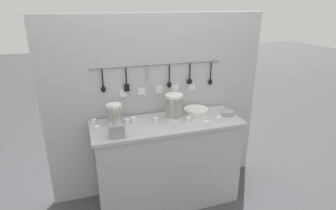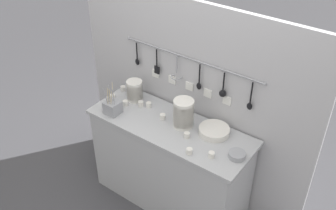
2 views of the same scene
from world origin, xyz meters
name	(u,v)px [view 1 (image 1 of 2)]	position (x,y,z in m)	size (l,w,h in m)	color
ground_plane	(167,198)	(0.00, 0.00, 0.00)	(20.00, 20.00, 0.00)	#424247
counter	(167,162)	(0.00, 0.00, 0.43)	(1.39, 0.52, 0.86)	#ADAFB5
back_wall	(158,106)	(0.00, 0.29, 0.91)	(2.19, 0.11, 1.81)	#B2B2B7
bowl_stack_short_front	(174,107)	(0.09, 0.06, 0.98)	(0.16, 0.16, 0.24)	silver
bowl_stack_back_corner	(114,114)	(-0.46, 0.12, 0.95)	(0.14, 0.14, 0.19)	silver
plate_stack	(196,111)	(0.34, 0.12, 0.89)	(0.24, 0.24, 0.05)	silver
steel_mixing_bowl	(227,113)	(0.61, -0.02, 0.88)	(0.13, 0.13, 0.04)	#93969E
cutlery_caddy	(116,130)	(-0.48, -0.15, 0.92)	(0.12, 0.12, 0.27)	#93969E
cup_beside_plates	(219,119)	(0.46, -0.13, 0.88)	(0.05, 0.05, 0.04)	silver
cup_mid_row	(189,119)	(0.19, -0.05, 0.88)	(0.05, 0.05, 0.04)	silver
cup_back_right	(156,120)	(-0.10, 0.03, 0.88)	(0.05, 0.05, 0.04)	silver
cup_back_left	(97,128)	(-0.63, 0.01, 0.88)	(0.05, 0.05, 0.04)	silver
cup_front_right	(127,122)	(-0.36, 0.07, 0.88)	(0.05, 0.05, 0.04)	silver
cup_by_caddy	(207,124)	(0.31, -0.19, 0.88)	(0.05, 0.05, 0.04)	silver
cup_edge_far	(116,127)	(-0.47, 0.00, 0.88)	(0.05, 0.05, 0.04)	silver
cup_edge_near	(94,122)	(-0.65, 0.16, 0.88)	(0.05, 0.05, 0.04)	silver
cup_centre	(133,120)	(-0.30, 0.10, 0.88)	(0.05, 0.05, 0.04)	silver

